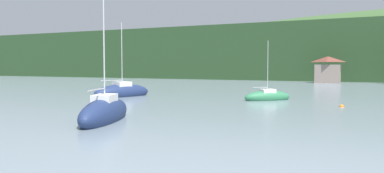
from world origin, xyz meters
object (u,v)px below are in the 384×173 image
at_px(sailboat_far_1, 122,92).
at_px(mooring_buoy_near, 342,107).
at_px(shore_building_west, 328,70).
at_px(sailboat_mid_5, 105,113).
at_px(sailboat_far_4, 267,97).

distance_m(sailboat_far_1, mooring_buoy_near, 24.42).
height_order(shore_building_west, sailboat_mid_5, sailboat_mid_5).
height_order(sailboat_far_1, sailboat_far_4, sailboat_far_1).
relative_size(shore_building_west, mooring_buoy_near, 13.23).
bearing_deg(sailboat_mid_5, shore_building_west, -26.99).
distance_m(sailboat_mid_5, mooring_buoy_near, 21.08).
xyz_separation_m(sailboat_far_4, mooring_buoy_near, (7.63, -3.33, -0.36)).
bearing_deg(sailboat_far_1, sailboat_mid_5, -128.79).
height_order(sailboat_far_1, mooring_buoy_near, sailboat_far_1).
relative_size(sailboat_far_4, mooring_buoy_near, 15.89).
bearing_deg(sailboat_far_4, sailboat_mid_5, -150.71).
relative_size(sailboat_far_1, sailboat_far_4, 1.39).
xyz_separation_m(sailboat_far_1, sailboat_far_4, (16.78, 2.87, -0.15)).
bearing_deg(shore_building_west, mooring_buoy_near, -82.40).
distance_m(shore_building_west, mooring_buoy_near, 47.91).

